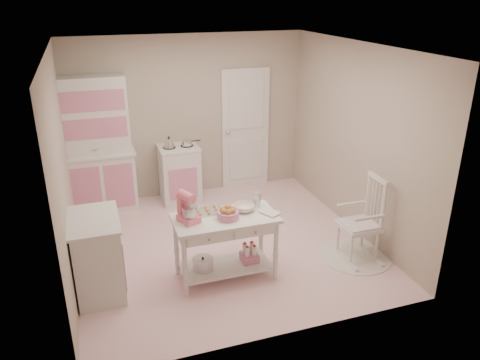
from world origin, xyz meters
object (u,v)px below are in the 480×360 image
rocking_chair (359,218)px  base_cabinet (98,255)px  stove (180,174)px  hutch (98,146)px  stand_mixer (188,208)px  bread_basket (228,215)px  work_table (226,247)px

rocking_chair → base_cabinet: bearing=176.3°
stove → hutch: bearing=177.6°
rocking_chair → hutch: bearing=141.6°
stand_mixer → bread_basket: stand_mixer is taller
base_cabinet → rocking_chair: 3.18m
hutch → base_cabinet: (-0.17, -2.21, -0.58)m
rocking_chair → stand_mixer: (-2.15, 0.12, 0.42)m
work_table → rocking_chair: bearing=-3.4°
hutch → stand_mixer: bearing=-70.4°
base_cabinet → rocking_chair: rocking_chair is taller
stove → work_table: 2.34m
hutch → work_table: hutch is taller
work_table → stand_mixer: (-0.42, 0.02, 0.57)m
rocking_chair → bread_basket: size_ratio=4.40×
hutch → bread_basket: bearing=-62.3°
base_cabinet → rocking_chair: size_ratio=0.84×
work_table → stand_mixer: bearing=177.3°
rocking_chair → work_table: (-1.73, 0.10, -0.15)m
rocking_chair → work_table: 1.74m
hutch → rocking_chair: bearing=-39.8°
hutch → stand_mixer: size_ratio=6.12×
work_table → stand_mixer: stand_mixer is taller
hutch → bread_basket: (1.28, -2.44, -0.19)m
stand_mixer → bread_basket: size_ratio=1.36×
stove → rocking_chair: rocking_chair is taller
stove → rocking_chair: size_ratio=0.84×
bread_basket → base_cabinet: bearing=171.0°
stove → rocking_chair: 3.03m
stove → stand_mixer: 2.40m
stand_mixer → hutch: bearing=86.6°
base_cabinet → work_table: base_cabinet is taller
stove → bread_basket: (0.08, -2.39, 0.39)m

